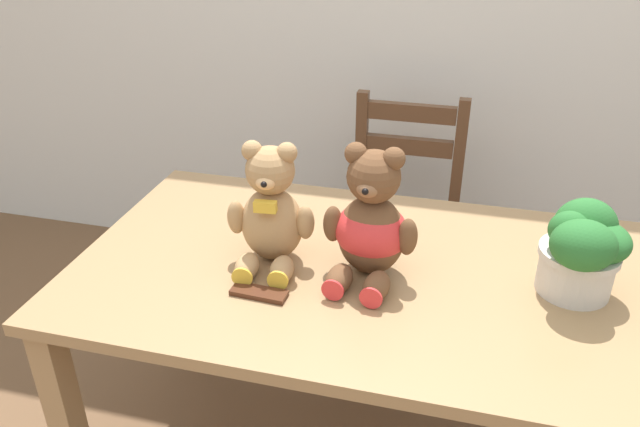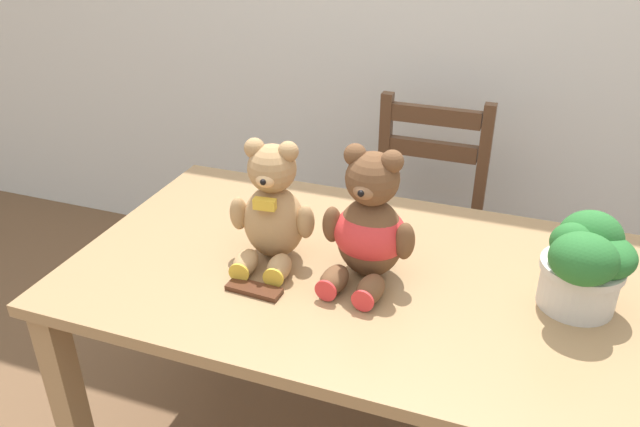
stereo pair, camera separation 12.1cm
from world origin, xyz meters
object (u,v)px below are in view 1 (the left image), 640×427
(wooden_chair_behind, at_px, (400,224))
(potted_plant, at_px, (583,248))
(teddy_bear_left, at_px, (271,212))
(teddy_bear_right, at_px, (371,225))
(chocolate_bar, at_px, (259,293))

(wooden_chair_behind, height_order, potted_plant, potted_plant)
(teddy_bear_left, distance_m, potted_plant, 0.69)
(teddy_bear_right, distance_m, chocolate_bar, 0.29)
(teddy_bear_right, relative_size, potted_plant, 1.49)
(teddy_bear_left, height_order, teddy_bear_right, teddy_bear_right)
(teddy_bear_right, bearing_deg, teddy_bear_left, 6.13)
(chocolate_bar, bearing_deg, potted_plant, 15.61)
(teddy_bear_right, xyz_separation_m, potted_plant, (0.45, 0.03, -0.01))
(wooden_chair_behind, relative_size, teddy_bear_right, 2.77)
(teddy_bear_left, bearing_deg, potted_plant, 177.50)
(teddy_bear_right, relative_size, chocolate_bar, 2.50)
(teddy_bear_right, bearing_deg, potted_plant, -170.27)
(wooden_chair_behind, distance_m, teddy_bear_left, 0.87)
(wooden_chair_behind, bearing_deg, potted_plant, 123.52)
(wooden_chair_behind, height_order, teddy_bear_left, teddy_bear_left)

